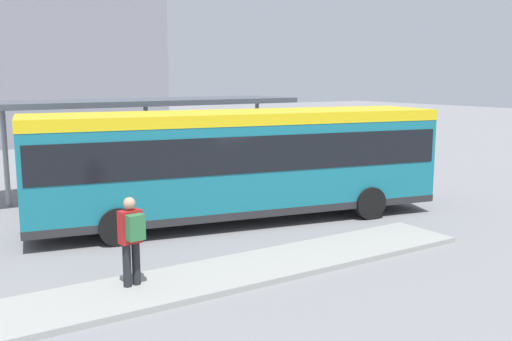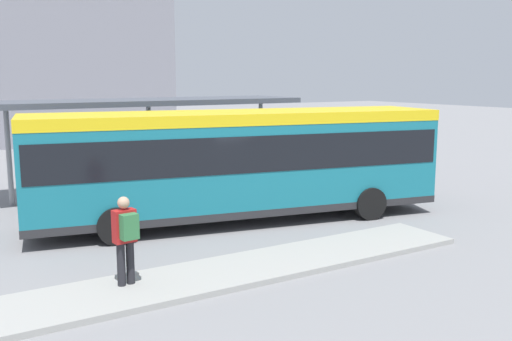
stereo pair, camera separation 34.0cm
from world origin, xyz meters
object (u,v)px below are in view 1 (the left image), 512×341
Objects in this scene: bicycle_yellow at (364,163)px; bicycle_red at (357,161)px; city_bus at (239,157)px; pedestrian_waiting at (132,236)px; potted_planter_near_shelter at (286,171)px; bicycle_green at (377,165)px.

bicycle_yellow reaches higher than bicycle_red.
city_bus is 6.86× the size of pedestrian_waiting.
pedestrian_waiting is 15.52m from bicycle_yellow.
city_bus is 6.69× the size of bicycle_yellow.
potted_planter_near_shelter is (3.76, 3.00, -1.15)m from city_bus.
bicycle_red is (0.33, 0.77, -0.04)m from bicycle_yellow.
bicycle_red is (9.16, 5.13, -1.46)m from city_bus.
bicycle_green is 5.15m from potted_planter_near_shelter.
bicycle_red is 1.26× the size of potted_planter_near_shelter.
pedestrian_waiting is 10.55m from potted_planter_near_shelter.
bicycle_yellow is (13.31, 7.95, -0.71)m from pedestrian_waiting.
bicycle_red is at bearing 166.46° from bicycle_yellow.
city_bus is at bearing -141.43° from potted_planter_near_shelter.
pedestrian_waiting is 16.20m from bicycle_red.
city_bus is 5.78m from pedestrian_waiting.
city_bus reaches higher than bicycle_red.
potted_planter_near_shelter is (-5.08, -1.36, 0.27)m from bicycle_yellow.
pedestrian_waiting is 1.09× the size of bicycle_red.
potted_planter_near_shelter reaches higher than bicycle_green.
bicycle_green is 1.34× the size of potted_planter_near_shelter.
city_bus is 7.46× the size of bicycle_red.
bicycle_red is at bearing -5.60° from bicycle_green.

